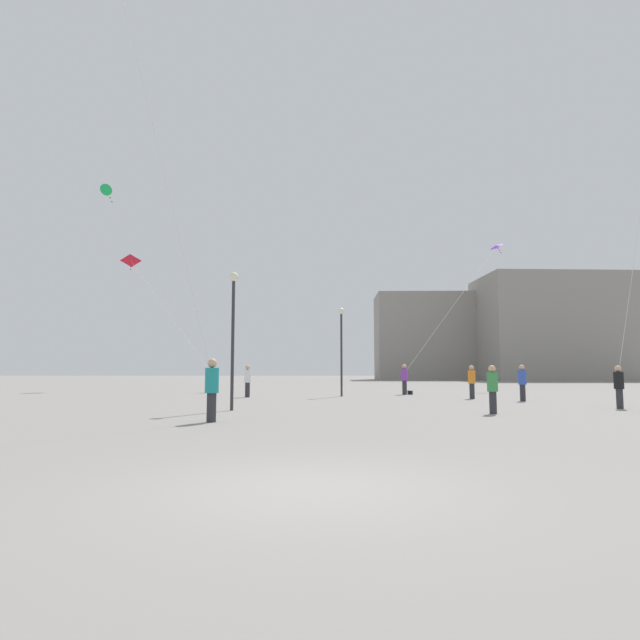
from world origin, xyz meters
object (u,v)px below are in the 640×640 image
at_px(person_in_blue, 522,381).
at_px(person_in_orange, 472,380).
at_px(lamppost_east, 341,337).
at_px(person_in_white, 248,380).
at_px(building_centre_hall, 553,328).
at_px(person_in_teal, 212,387).
at_px(person_in_green, 492,387).
at_px(kite_crimson_delta, 133,263).
at_px(building_left_hall, 425,337).
at_px(kite_emerald_diamond, 110,196).
at_px(kite_violet_diamond, 495,248).
at_px(lamppost_west, 233,317).
at_px(handbag_beside_flyer, 410,393).
at_px(person_in_red, 211,378).
at_px(person_in_black, 619,385).
at_px(person_in_purple, 404,378).
at_px(building_right_hall, 627,353).

distance_m(person_in_blue, person_in_orange, 2.80).
xyz_separation_m(person_in_blue, lamppost_east, (-8.57, 4.71, 2.44)).
relative_size(person_in_white, building_centre_hall, 0.08).
height_order(person_in_blue, person_in_teal, person_in_teal).
bearing_deg(person_in_green, kite_crimson_delta, 45.63).
relative_size(kite_crimson_delta, building_centre_hall, 0.42).
bearing_deg(building_left_hall, person_in_blue, -96.69).
bearing_deg(person_in_teal, kite_emerald_diamond, 163.37).
bearing_deg(building_left_hall, person_in_teal, -105.51).
height_order(person_in_white, person_in_orange, person_in_white).
height_order(kite_emerald_diamond, building_centre_hall, building_centre_hall).
bearing_deg(person_in_white, person_in_teal, -23.74).
relative_size(person_in_green, kite_violet_diamond, 0.15).
relative_size(lamppost_west, handbag_beside_flyer, 16.15).
height_order(building_left_hall, handbag_beside_flyer, building_left_hall).
distance_m(person_in_red, person_in_orange, 17.22).
bearing_deg(person_in_white, lamppost_east, 73.68).
bearing_deg(building_centre_hall, lamppost_west, -122.30).
distance_m(kite_crimson_delta, lamppost_east, 20.62).
distance_m(person_in_black, building_centre_hall, 64.25).
bearing_deg(handbag_beside_flyer, building_centre_hall, 58.05).
bearing_deg(building_centre_hall, kite_emerald_diamond, -134.19).
xyz_separation_m(building_centre_hall, handbag_beside_flyer, (-29.51, -47.32, -7.73)).
bearing_deg(person_in_white, kite_crimson_delta, -165.18).
relative_size(person_in_blue, kite_emerald_diamond, 0.15).
distance_m(person_in_green, building_left_hall, 70.35).
distance_m(person_in_purple, person_in_orange, 5.61).
height_order(person_in_purple, lamppost_west, lamppost_west).
height_order(person_in_purple, person_in_teal, person_in_purple).
relative_size(kite_emerald_diamond, building_right_hall, 0.45).
distance_m(person_in_green, kite_emerald_diamond, 25.22).
xyz_separation_m(person_in_teal, lamppost_east, (4.22, 15.20, 2.41)).
relative_size(kite_violet_diamond, building_centre_hall, 0.49).
height_order(person_in_green, building_centre_hall, building_centre_hall).
distance_m(building_left_hall, building_right_hall, 36.42).
bearing_deg(person_in_red, person_in_green, -54.10).
bearing_deg(handbag_beside_flyer, person_in_blue, -58.84).
bearing_deg(building_right_hall, handbag_beside_flyer, -128.57).
xyz_separation_m(person_in_teal, kite_violet_diamond, (17.30, 27.47, 10.55)).
bearing_deg(building_right_hall, lamppost_west, -127.71).
bearing_deg(lamppost_east, kite_violet_diamond, 43.16).
distance_m(person_in_green, kite_violet_diamond, 28.00).
bearing_deg(person_in_teal, person_in_black, 62.08).
bearing_deg(kite_violet_diamond, lamppost_west, -127.22).
distance_m(building_left_hall, lamppost_east, 59.22).
bearing_deg(building_centre_hall, lamppost_east, -124.23).
bearing_deg(kite_violet_diamond, person_in_blue, -104.89).
height_order(person_in_white, lamppost_west, lamppost_west).
bearing_deg(lamppost_west, building_right_hall, 52.29).
distance_m(kite_crimson_delta, building_left_hall, 56.22).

